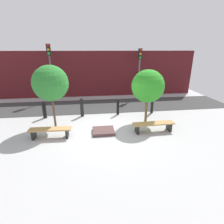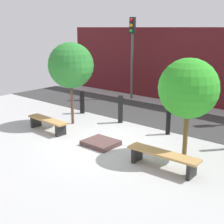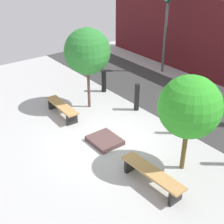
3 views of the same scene
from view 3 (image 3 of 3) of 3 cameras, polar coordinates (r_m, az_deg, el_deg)
ground_plane at (r=10.10m, az=-0.70°, el=-5.29°), size 18.00×18.00×0.00m
road_strip at (r=12.53m, az=13.88°, el=1.01°), size 18.00×3.12×0.01m
bench_left at (r=11.52m, az=-9.12°, el=0.76°), size 1.82×0.47×0.45m
bench_right at (r=8.31m, az=7.34°, el=-11.37°), size 1.98×0.50×0.45m
planter_bed at (r=10.00m, az=-1.35°, el=-5.21°), size 1.01×0.87×0.15m
tree_behind_left_bench at (r=11.34m, az=-4.54°, el=10.96°), size 1.67×1.67×3.05m
tree_behind_right_bench at (r=8.18m, az=14.04°, el=0.87°), size 1.66×1.66×2.78m
bollard_far_left at (r=13.23m, az=-1.51°, el=5.71°), size 0.20×0.20×0.97m
bollard_left at (r=11.73m, az=4.56°, el=2.71°), size 0.19×0.19×1.05m
bollard_center at (r=10.48m, az=12.16°, el=-1.70°), size 0.16×0.16×0.91m
traffic_light_west at (r=14.99m, az=9.95°, el=17.23°), size 0.28×0.27×4.04m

